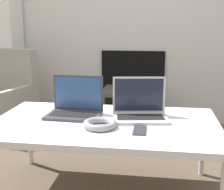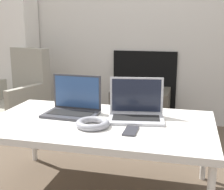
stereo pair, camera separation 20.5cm
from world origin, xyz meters
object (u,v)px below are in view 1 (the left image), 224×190
headphones (100,124)px  armchair (4,92)px  tv (131,108)px  phone (140,130)px  laptop_right (140,109)px  laptop_left (75,106)px

headphones → armchair: (-1.14, 1.15, -0.11)m
tv → armchair: bearing=-169.8°
armchair → phone: bearing=-22.3°
tv → phone: bearing=-83.4°
laptop_right → phone: size_ratio=2.36×
tv → laptop_right: bearing=-82.7°
headphones → tv: headphones is taller
armchair → laptop_left: bearing=-26.1°
laptop_left → phone: laptop_left is taller
laptop_left → headphones: 0.29m
laptop_left → armchair: bearing=138.2°
phone → laptop_right: bearing=93.2°
laptop_left → phone: 0.47m
phone → headphones: bearing=173.6°
laptop_left → phone: size_ratio=2.23×
laptop_left → tv: laptop_left is taller
laptop_left → headphones: (0.19, -0.21, -0.04)m
tv → headphones: bearing=-92.3°
laptop_left → headphones: laptop_left is taller
laptop_left → armchair: size_ratio=0.43×
laptop_right → armchair: armchair is taller
laptop_right → armchair: 1.64m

